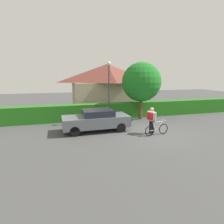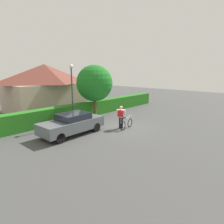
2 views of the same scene
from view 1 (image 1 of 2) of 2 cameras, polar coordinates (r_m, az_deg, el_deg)
name	(u,v)px [view 1 (image 1 of 2)]	position (r m, az deg, el deg)	size (l,w,h in m)	color
ground_plane	(152,133)	(12.23, 12.01, -6.16)	(60.00, 60.00, 0.00)	#454545
hedge_row	(127,110)	(16.15, 4.52, 0.64)	(21.38, 0.90, 1.29)	#25711C
house_distant	(107,86)	(20.65, -1.43, 7.98)	(7.63, 5.04, 4.76)	tan
parked_car_near	(96,120)	(12.22, -4.84, -2.37)	(4.30, 1.83, 1.40)	slate
bicycle	(157,129)	(11.72, 13.48, -5.10)	(1.65, 0.50, 0.91)	black
person_rider	(151,118)	(11.78, 11.88, -1.78)	(0.48, 0.62, 1.65)	black
street_lamp	(109,85)	(13.79, -0.92, 8.35)	(0.28, 0.28, 4.55)	#38383D
tree_kerbside	(141,82)	(15.38, 8.93, 8.96)	(3.14, 3.14, 4.62)	brown
fire_hydrant	(105,118)	(14.00, -2.23, -1.95)	(0.20, 0.20, 0.81)	red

